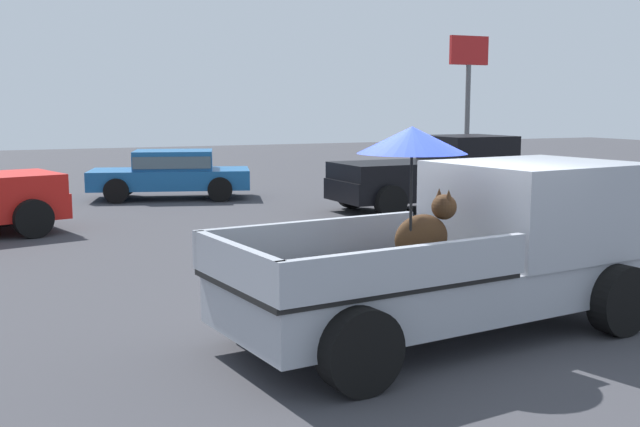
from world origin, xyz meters
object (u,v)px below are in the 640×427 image
pickup_truck_red (434,174)px  motel_sign (468,80)px  pickup_truck_main (476,247)px  parked_sedan_near (172,172)px

pickup_truck_red → motel_sign: 6.55m
pickup_truck_main → motel_sign: motel_sign is taller
parked_sedan_near → motel_sign: size_ratio=0.98×
parked_sedan_near → motel_sign: bearing=-164.8°
pickup_truck_red → parked_sedan_near: pickup_truck_red is taller
pickup_truck_main → motel_sign: size_ratio=1.11×
pickup_truck_main → motel_sign: bearing=48.8°
pickup_truck_main → pickup_truck_red: 10.41m
pickup_truck_main → pickup_truck_red: pickup_truck_main is taller
pickup_truck_main → pickup_truck_red: size_ratio=1.08×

